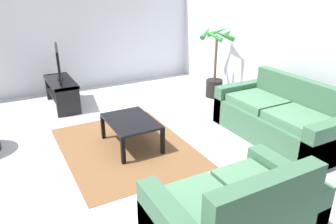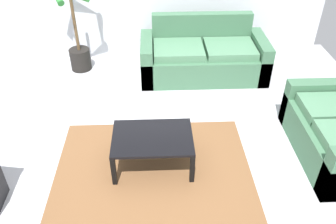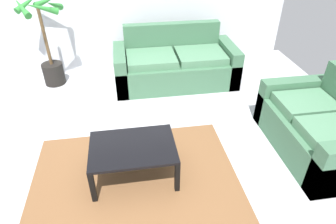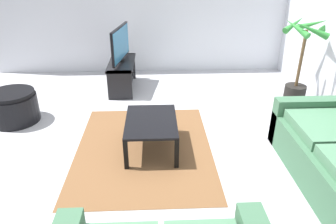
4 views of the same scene
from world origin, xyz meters
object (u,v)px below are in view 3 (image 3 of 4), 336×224
Objects in this scene: potted_palm at (49,50)px; coffee_table at (133,150)px; couch_main at (175,65)px; couch_loveseat at (321,129)px.

coffee_table is at bearing -63.03° from potted_palm.
potted_palm is at bearing 116.97° from coffee_table.
couch_main is 2.03m from potted_palm.
potted_palm reaches higher than couch_main.
couch_loveseat is 1.02× the size of potted_palm.
potted_palm is (-1.17, 2.31, 0.24)m from coffee_table.
couch_main is at bearing -7.57° from potted_palm.
coffee_table is at bearing -111.75° from couch_main.
potted_palm reaches higher than coffee_table.
couch_loveseat is 1.64× the size of coffee_table.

